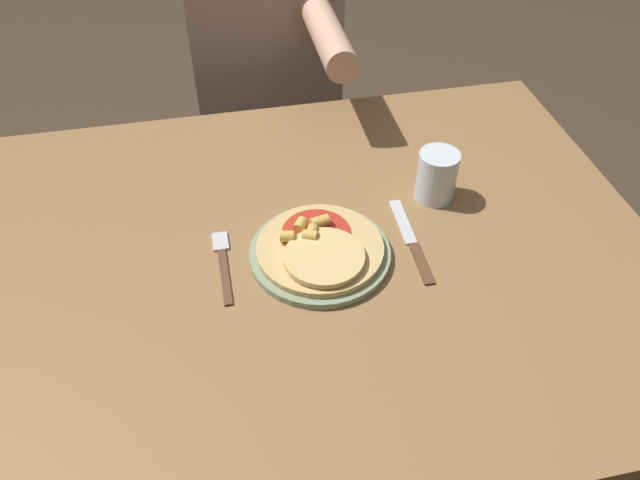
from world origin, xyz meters
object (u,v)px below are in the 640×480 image
at_px(drinking_glass, 437,176).
at_px(person_diner, 266,63).
at_px(dining_table, 313,287).
at_px(knife, 412,241).
at_px(pizza, 320,248).
at_px(fork, 223,262).
at_px(plate, 320,254).

relative_size(drinking_glass, person_diner, 0.08).
bearing_deg(drinking_glass, dining_table, -158.47).
xyz_separation_m(knife, person_diner, (-0.16, 0.75, -0.02)).
bearing_deg(drinking_glass, pizza, -154.05).
relative_size(fork, person_diner, 0.14).
height_order(knife, drinking_glass, drinking_glass).
bearing_deg(knife, drinking_glass, 54.91).
height_order(plate, pizza, pizza).
xyz_separation_m(knife, drinking_glass, (0.08, 0.12, 0.05)).
xyz_separation_m(plate, fork, (-0.17, 0.02, -0.00)).
bearing_deg(knife, dining_table, 175.45).
bearing_deg(person_diner, pizza, -90.80).
height_order(pizza, person_diner, person_diner).
height_order(drinking_glass, person_diner, person_diner).
height_order(pizza, knife, pizza).
bearing_deg(person_diner, plate, -90.73).
distance_m(fork, knife, 0.34).
bearing_deg(dining_table, knife, -4.55).
bearing_deg(plate, dining_table, 122.00).
xyz_separation_m(pizza, drinking_glass, (0.25, 0.12, 0.03)).
distance_m(pizza, drinking_glass, 0.28).
bearing_deg(pizza, plate, 76.64).
distance_m(dining_table, person_diner, 0.74).
distance_m(plate, drinking_glass, 0.28).
bearing_deg(drinking_glass, person_diner, 110.93).
bearing_deg(knife, plate, -179.51).
xyz_separation_m(dining_table, drinking_glass, (0.26, 0.10, 0.14)).
distance_m(fork, person_diner, 0.75).
height_order(dining_table, drinking_glass, drinking_glass).
height_order(dining_table, knife, knife).
xyz_separation_m(pizza, fork, (-0.17, 0.02, -0.02)).
bearing_deg(fork, pizza, -7.85).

